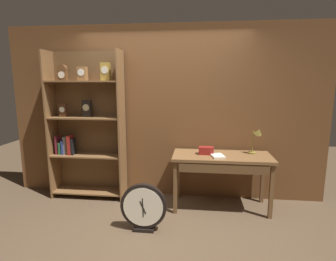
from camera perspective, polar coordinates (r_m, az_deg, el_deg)
ground_plane at (r=3.26m, az=-4.03°, el=-22.50°), size 10.00×10.00×0.00m
back_wood_panel at (r=4.07m, az=-0.86°, el=3.74°), size 4.80×0.05×2.60m
bookshelf at (r=4.24m, az=-17.14°, el=0.90°), size 1.12×0.34×2.22m
workbench at (r=3.78m, az=11.41°, el=-6.61°), size 1.35×0.59×0.77m
desk_lamp at (r=3.88m, az=18.36°, el=-1.41°), size 0.19×0.18×0.38m
toolbox_small at (r=3.77m, az=8.12°, el=-4.25°), size 0.20×0.12×0.11m
open_repair_manual at (r=3.67m, az=10.54°, el=-5.36°), size 0.21×0.25×0.02m
round_clock_large at (r=3.31m, az=-5.23°, el=-15.99°), size 0.55×0.11×0.59m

